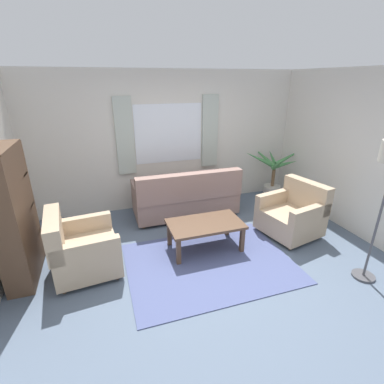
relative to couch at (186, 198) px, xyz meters
name	(u,v)px	position (x,y,z in m)	size (l,w,h in m)	color
ground_plane	(210,263)	(-0.14, -1.55, -0.37)	(6.24, 6.24, 0.00)	slate
wall_back	(168,141)	(-0.14, 0.71, 0.93)	(5.32, 0.12, 2.60)	silver
wall_right	(374,158)	(2.52, -1.55, 0.93)	(0.12, 4.40, 2.60)	silver
window_with_curtains	(169,134)	(-0.14, 0.63, 1.08)	(1.98, 0.07, 1.40)	white
area_rug	(210,263)	(-0.14, -1.55, -0.36)	(2.28, 1.70, 0.01)	#4C5684
couch	(186,198)	(0.00, 0.00, 0.00)	(1.90, 0.82, 0.92)	gray
armchair_left	(81,249)	(-1.82, -1.18, -0.01)	(0.90, 0.92, 0.88)	tan
armchair_right	(293,214)	(1.47, -1.19, -0.01)	(0.97, 0.99, 0.88)	tan
coffee_table	(205,226)	(-0.07, -1.17, 0.01)	(1.10, 0.64, 0.44)	brown
potted_plant	(273,176)	(2.00, 0.23, 0.14)	(1.36, 1.19, 1.10)	#B7B2A8
bookshelf	(19,222)	(-2.49, -1.00, 0.40)	(0.30, 0.94, 1.72)	brown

